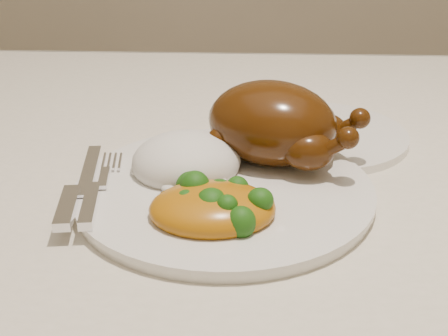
{
  "coord_description": "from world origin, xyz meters",
  "views": [
    {
      "loc": [
        0.03,
        -0.61,
        1.07
      ],
      "look_at": [
        0.01,
        -0.04,
        0.8
      ],
      "focal_mm": 50.0,
      "sensor_mm": 36.0,
      "label": 1
    }
  ],
  "objects_px": {
    "dining_table": "(218,257)",
    "roast_chicken": "(275,124)",
    "side_plate": "(319,135)",
    "dinner_plate": "(224,191)"
  },
  "relations": [
    {
      "from": "dining_table",
      "to": "roast_chicken",
      "type": "xyz_separation_m",
      "value": [
        0.06,
        0.02,
        0.16
      ]
    },
    {
      "from": "side_plate",
      "to": "dinner_plate",
      "type": "bearing_deg",
      "value": -125.15
    },
    {
      "from": "dining_table",
      "to": "side_plate",
      "type": "distance_m",
      "value": 0.2
    },
    {
      "from": "roast_chicken",
      "to": "dinner_plate",
      "type": "bearing_deg",
      "value": -109.64
    },
    {
      "from": "side_plate",
      "to": "roast_chicken",
      "type": "relative_size",
      "value": 1.15
    },
    {
      "from": "dinner_plate",
      "to": "roast_chicken",
      "type": "distance_m",
      "value": 0.1
    },
    {
      "from": "side_plate",
      "to": "roast_chicken",
      "type": "xyz_separation_m",
      "value": [
        -0.06,
        -0.09,
        0.05
      ]
    },
    {
      "from": "side_plate",
      "to": "roast_chicken",
      "type": "distance_m",
      "value": 0.12
    },
    {
      "from": "dinner_plate",
      "to": "roast_chicken",
      "type": "xyz_separation_m",
      "value": [
        0.05,
        0.06,
        0.05
      ]
    },
    {
      "from": "dinner_plate",
      "to": "side_plate",
      "type": "bearing_deg",
      "value": 54.85
    }
  ]
}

